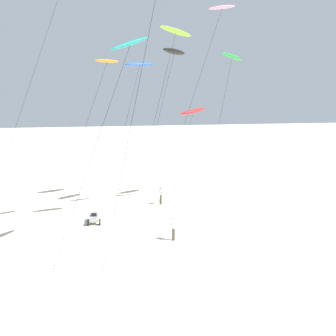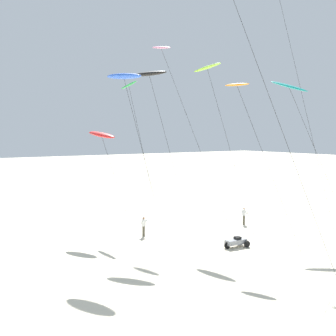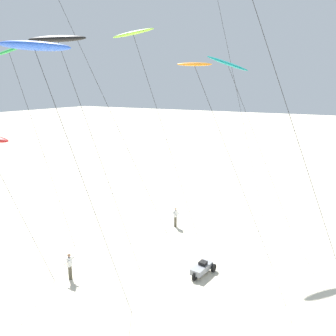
% 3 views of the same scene
% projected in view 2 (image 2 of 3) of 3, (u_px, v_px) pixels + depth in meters
% --- Properties ---
extents(ground_plane, '(260.00, 260.00, 0.00)m').
position_uv_depth(ground_plane, '(242.00, 238.00, 31.31)').
color(ground_plane, beige).
extents(kite_red, '(2.45, 4.80, 9.14)m').
position_uv_depth(kite_red, '(102.00, 135.00, 33.31)').
color(kite_red, red).
rests_on(kite_red, ground).
extents(kite_pink, '(3.65, 8.14, 17.50)m').
position_uv_depth(kite_pink, '(162.00, 50.00, 36.21)').
color(kite_pink, pink).
rests_on(kite_pink, ground).
extents(kite_black, '(3.20, 5.47, 14.25)m').
position_uv_depth(kite_black, '(150.00, 74.00, 32.22)').
color(kite_black, black).
rests_on(kite_black, ground).
extents(kite_lime, '(2.78, 5.71, 15.16)m').
position_uv_depth(kite_lime, '(208.00, 69.00, 33.85)').
color(kite_lime, '#8CD833').
rests_on(kite_lime, ground).
extents(kite_blue, '(2.79, 5.40, 13.44)m').
position_uv_depth(kite_blue, '(124.00, 77.00, 28.35)').
color(kite_blue, blue).
rests_on(kite_blue, ground).
extents(kite_teal, '(3.58, 6.62, 13.70)m').
position_uv_depth(kite_teal, '(290.00, 87.00, 33.44)').
color(kite_teal, teal).
rests_on(kite_teal, ground).
extents(kite_green, '(2.02, 4.42, 14.05)m').
position_uv_depth(kite_green, '(129.00, 87.00, 36.92)').
color(kite_green, green).
rests_on(kite_green, ground).
extents(kite_orange, '(2.88, 5.82, 12.73)m').
position_uv_depth(kite_orange, '(238.00, 87.00, 29.29)').
color(kite_orange, orange).
rests_on(kite_orange, ground).
extents(kite_flyer_nearest, '(0.57, 0.54, 1.67)m').
position_uv_depth(kite_flyer_nearest, '(244.00, 215.00, 36.10)').
color(kite_flyer_nearest, '#4C4738').
rests_on(kite_flyer_nearest, ground).
extents(kite_flyer_middle, '(0.66, 0.64, 1.67)m').
position_uv_depth(kite_flyer_middle, '(144.00, 226.00, 31.94)').
color(kite_flyer_middle, '#4C4738').
rests_on(kite_flyer_middle, ground).
extents(beach_buggy, '(2.10, 1.08, 0.82)m').
position_uv_depth(beach_buggy, '(236.00, 242.00, 28.85)').
color(beach_buggy, gray).
rests_on(beach_buggy, ground).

